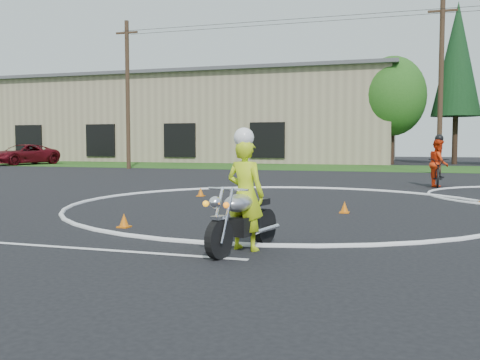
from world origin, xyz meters
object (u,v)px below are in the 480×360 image
(primary_motorcycle, at_px, (242,219))
(pickup_grp, at_px, (22,155))
(rider_second_grp, at_px, (438,168))
(rider_primary_grp, at_px, (245,191))

(primary_motorcycle, bearing_deg, pickup_grp, 148.54)
(primary_motorcycle, xyz_separation_m, rider_second_grp, (3.76, 14.62, 0.22))
(rider_primary_grp, xyz_separation_m, pickup_grp, (-27.29, 27.63, -0.16))
(rider_second_grp, distance_m, pickup_grp, 33.71)
(rider_primary_grp, height_order, pickup_grp, rider_primary_grp)
(primary_motorcycle, relative_size, rider_second_grp, 0.92)
(rider_primary_grp, height_order, rider_second_grp, rider_second_grp)
(rider_primary_grp, bearing_deg, rider_second_grp, 89.53)
(primary_motorcycle, height_order, rider_primary_grp, rider_primary_grp)
(primary_motorcycle, relative_size, pickup_grp, 0.32)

